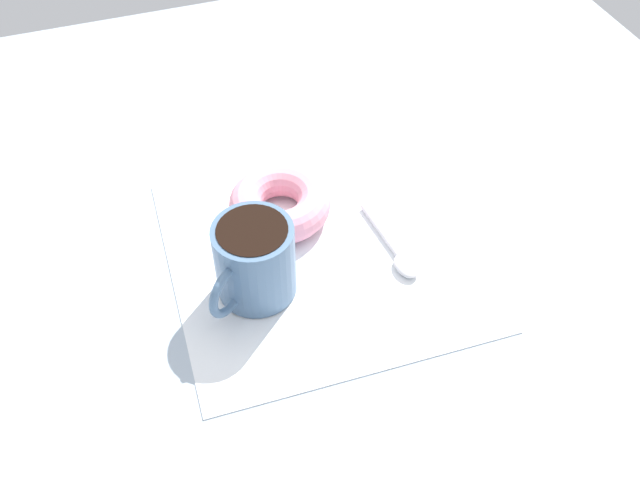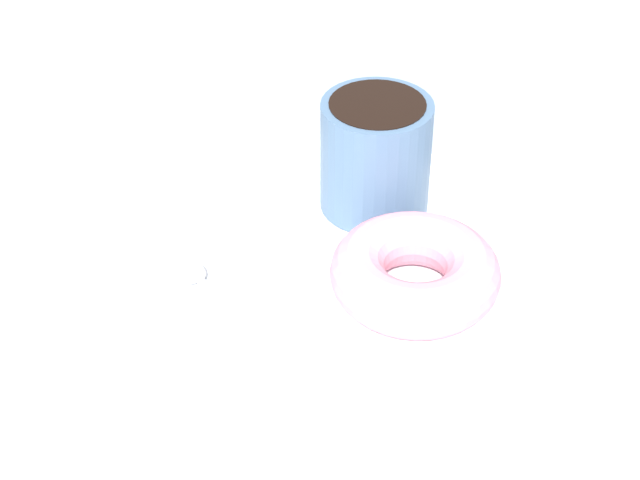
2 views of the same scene
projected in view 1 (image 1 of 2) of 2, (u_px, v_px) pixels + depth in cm
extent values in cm
cube|color=#99A8B7|center=(333.00, 266.00, 79.86)|extent=(120.00, 120.00, 2.00)
cube|color=white|center=(320.00, 253.00, 79.61)|extent=(33.87, 33.87, 0.30)
cylinder|color=slate|center=(255.00, 260.00, 72.83)|extent=(8.36, 8.36, 8.85)
cylinder|color=black|center=(252.00, 232.00, 69.73)|extent=(7.16, 7.16, 0.60)
torus|color=slate|center=(229.00, 291.00, 70.09)|extent=(5.03, 4.49, 5.85)
torus|color=pink|center=(280.00, 203.00, 82.06)|extent=(11.78, 11.78, 3.84)
ellipsoid|color=silver|center=(406.00, 266.00, 77.52)|extent=(2.74, 3.82, 0.90)
cylinder|color=silver|center=(382.00, 233.00, 81.16)|extent=(1.48, 9.49, 0.56)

